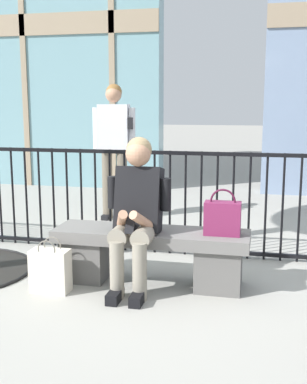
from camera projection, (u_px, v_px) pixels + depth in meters
ground_plane at (151, 282)px, 4.08m from camera, size 60.00×60.00×0.00m
stone_bench at (151, 251)px, 4.03m from camera, size 1.60×0.44×0.45m
seated_person_with_phone at (136, 209)px, 3.86m from camera, size 0.52×0.66×1.21m
handbag_on_bench at (222, 217)px, 3.84m from camera, size 0.28×0.15×0.37m
shopping_bag at (50, 270)px, 3.86m from camera, size 0.30×0.16×0.44m
bystander_at_railing at (114, 141)px, 6.18m from camera, size 0.55×0.28×1.71m
plaza_railing at (170, 202)px, 4.79m from camera, size 9.80×0.04×1.02m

